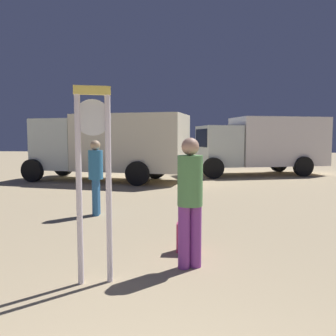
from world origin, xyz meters
TOP-DOWN VIEW (x-y plane):
  - standing_clock at (-1.08, 2.98)m, footprint 0.44×0.21m
  - person_near_clock at (0.06, 3.59)m, footprint 0.34×0.34m
  - backpack at (-0.02, 4.25)m, footprint 0.31×0.22m
  - person_distant at (-2.19, 6.61)m, footprint 0.33×0.33m
  - box_truck_near at (3.10, 15.86)m, footprint 6.54×4.01m
  - box_truck_far at (-3.48, 12.83)m, footprint 6.68×3.35m

SIDE VIEW (x-z plane):
  - backpack at x=-0.02m, z-range 0.00..0.45m
  - person_distant at x=-2.19m, z-range 0.10..1.81m
  - person_near_clock at x=0.06m, z-range 0.10..1.88m
  - standing_clock at x=-1.08m, z-range 0.27..2.65m
  - box_truck_near at x=3.10m, z-range 0.15..2.84m
  - box_truck_far at x=-3.48m, z-range 0.18..2.84m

